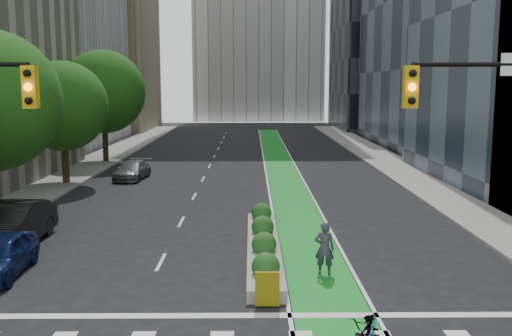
{
  "coord_description": "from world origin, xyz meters",
  "views": [
    {
      "loc": [
        0.75,
        -13.72,
        6.33
      ],
      "look_at": [
        0.94,
        8.76,
        3.0
      ],
      "focal_mm": 40.0,
      "sensor_mm": 36.0,
      "label": 1
    }
  ],
  "objects_px": {
    "bicycle": "(367,333)",
    "parked_car_left_mid": "(12,225)",
    "cyclist": "(325,248)",
    "parked_car_left_near": "(0,255)",
    "median_planter": "(263,244)",
    "parked_car_left_far": "(132,170)"
  },
  "relations": [
    {
      "from": "bicycle",
      "to": "parked_car_left_mid",
      "type": "bearing_deg",
      "value": 164.48
    },
    {
      "from": "bicycle",
      "to": "cyclist",
      "type": "relative_size",
      "value": 1.19
    },
    {
      "from": "cyclist",
      "to": "parked_car_left_near",
      "type": "relative_size",
      "value": 0.44
    },
    {
      "from": "median_planter",
      "to": "parked_car_left_near",
      "type": "height_order",
      "value": "parked_car_left_near"
    },
    {
      "from": "median_planter",
      "to": "parked_car_left_far",
      "type": "height_order",
      "value": "parked_car_left_far"
    },
    {
      "from": "median_planter",
      "to": "parked_car_left_far",
      "type": "bearing_deg",
      "value": 116.41
    },
    {
      "from": "cyclist",
      "to": "parked_car_left_far",
      "type": "relative_size",
      "value": 0.43
    },
    {
      "from": "cyclist",
      "to": "parked_car_left_far",
      "type": "bearing_deg",
      "value": -49.9
    },
    {
      "from": "median_planter",
      "to": "parked_car_left_mid",
      "type": "xyz_separation_m",
      "value": [
        -9.81,
        0.97,
        0.49
      ]
    },
    {
      "from": "cyclist",
      "to": "parked_car_left_far",
      "type": "distance_m",
      "value": 21.97
    },
    {
      "from": "cyclist",
      "to": "parked_car_left_near",
      "type": "height_order",
      "value": "cyclist"
    },
    {
      "from": "parked_car_left_near",
      "to": "parked_car_left_far",
      "type": "distance_m",
      "value": 19.35
    },
    {
      "from": "median_planter",
      "to": "parked_car_left_far",
      "type": "xyz_separation_m",
      "value": [
        -8.42,
        16.95,
        0.24
      ]
    },
    {
      "from": "cyclist",
      "to": "parked_car_left_mid",
      "type": "xyz_separation_m",
      "value": [
        -11.8,
        3.37,
        -0.04
      ]
    },
    {
      "from": "bicycle",
      "to": "parked_car_left_mid",
      "type": "xyz_separation_m",
      "value": [
        -12.06,
        9.15,
        0.3
      ]
    },
    {
      "from": "median_planter",
      "to": "parked_car_left_far",
      "type": "distance_m",
      "value": 18.93
    },
    {
      "from": "cyclist",
      "to": "parked_car_left_mid",
      "type": "height_order",
      "value": "cyclist"
    },
    {
      "from": "bicycle",
      "to": "parked_car_left_far",
      "type": "bearing_deg",
      "value": 134.67
    },
    {
      "from": "parked_car_left_near",
      "to": "parked_car_left_mid",
      "type": "bearing_deg",
      "value": 103.59
    },
    {
      "from": "parked_car_left_near",
      "to": "parked_car_left_far",
      "type": "height_order",
      "value": "parked_car_left_near"
    },
    {
      "from": "median_planter",
      "to": "bicycle",
      "type": "relative_size",
      "value": 4.81
    },
    {
      "from": "bicycle",
      "to": "parked_car_left_near",
      "type": "bearing_deg",
      "value": 174.06
    }
  ]
}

